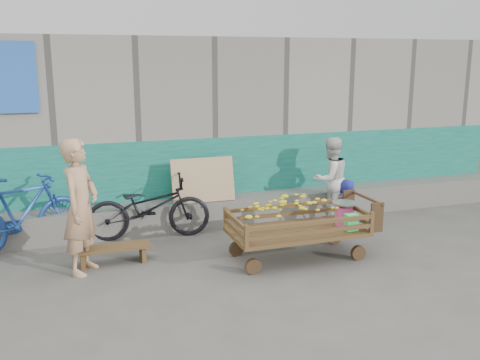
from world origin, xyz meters
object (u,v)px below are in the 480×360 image
object	(u,v)px
bench	(113,251)
vendor_man	(81,207)
bicycle_blue	(22,214)
bicycle_dark	(149,207)
banana_cart	(295,218)
woman	(330,179)
child	(347,205)

from	to	relation	value
bench	vendor_man	size ratio (longest dim) A/B	0.57
bench	bicycle_blue	size ratio (longest dim) A/B	0.54
bench	bicycle_dark	size ratio (longest dim) A/B	0.53
banana_cart	bicycle_blue	distance (m)	3.79
vendor_man	woman	world-z (taller)	vendor_man
woman	bicycle_blue	distance (m)	4.79
bench	banana_cart	bearing A→B (deg)	-14.40
bench	vendor_man	distance (m)	0.79
banana_cart	vendor_man	world-z (taller)	vendor_man
woman	child	xyz separation A→B (m)	(0.00, -0.56, -0.29)
banana_cart	woman	world-z (taller)	woman
bicycle_blue	vendor_man	bearing A→B (deg)	-167.52
bench	child	world-z (taller)	child
woman	bicycle_blue	world-z (taller)	woman
vendor_man	bicycle_dark	bearing A→B (deg)	-15.91
banana_cart	vendor_man	distance (m)	2.78
vendor_man	bicycle_blue	world-z (taller)	vendor_man
bench	bicycle_dark	distance (m)	1.13
vendor_man	woman	distance (m)	4.14
bicycle_dark	woman	bearing A→B (deg)	-84.50
vendor_man	bench	bearing A→B (deg)	-38.42
vendor_man	child	world-z (taller)	vendor_man
banana_cart	child	distance (m)	1.57
bench	woman	world-z (taller)	woman
bicycle_dark	bicycle_blue	size ratio (longest dim) A/B	1.00
vendor_man	child	size ratio (longest dim) A/B	2.09
bench	vendor_man	bearing A→B (deg)	-156.42
banana_cart	child	xyz separation A→B (m)	(1.29, 0.88, -0.16)
bench	child	distance (m)	3.66
bench	bicycle_dark	world-z (taller)	bicycle_dark
woman	bicycle_dark	bearing A→B (deg)	-14.40
bicycle_blue	bench	bearing A→B (deg)	-151.45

